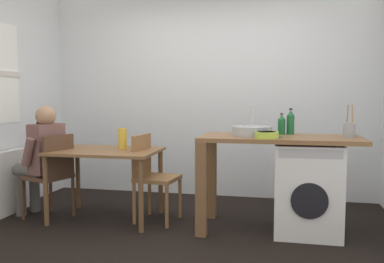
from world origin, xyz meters
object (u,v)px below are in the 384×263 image
vase (122,139)px  bottle_squat_brown (290,123)px  utensil_crock (349,130)px  seated_person (42,155)px  bottle_tall_green (282,125)px  chair_person_seat (52,172)px  chair_opposite (151,172)px  mixing_bowl (267,134)px  washing_machine (307,188)px  dining_table (106,159)px

vase → bottle_squat_brown: bearing=3.7°
bottle_squat_brown → utensil_crock: utensil_crock is taller
seated_person → bottle_tall_green: bearing=-65.2°
chair_person_seat → chair_opposite: bearing=-60.7°
seated_person → vase: size_ratio=5.39×
seated_person → mixing_bowl: size_ratio=5.59×
washing_machine → bottle_tall_green: size_ratio=4.08×
chair_opposite → seated_person: seated_person is taller
chair_person_seat → mixing_bowl: size_ratio=4.19×
seated_person → utensil_crock: utensil_crock is taller
bottle_squat_brown → mixing_bowl: size_ratio=1.21×
washing_machine → seated_person: bearing=-178.8°
bottle_squat_brown → mixing_bowl: bearing=-117.7°
chair_opposite → washing_machine: 1.57m
bottle_squat_brown → mixing_bowl: 0.48m
chair_opposite → utensil_crock: (1.93, -0.02, 0.48)m
washing_machine → vase: 1.94m
bottle_tall_green → utensil_crock: bearing=-12.9°
chair_opposite → seated_person: bearing=-76.1°
chair_person_seat → vase: size_ratio=4.04×
washing_machine → bottle_tall_green: (-0.24, 0.19, 0.59)m
dining_table → chair_opposite: bearing=7.2°
vase → utensil_crock: bearing=-1.5°
chair_person_seat → chair_opposite: 1.04m
mixing_bowl → chair_person_seat: bearing=177.8°
chair_person_seat → seated_person: (-0.15, 0.05, 0.16)m
chair_opposite → utensil_crock: 1.99m
washing_machine → chair_opposite: bearing=177.3°
utensil_crock → seated_person: bearing=-178.0°
chair_person_seat → chair_opposite: (1.03, 0.18, 0.00)m
chair_opposite → vase: (-0.33, 0.04, 0.34)m
bottle_tall_green → utensil_crock: 0.63m
chair_opposite → bottle_squat_brown: (1.41, 0.15, 0.53)m
seated_person → utensil_crock: size_ratio=4.01×
bottle_squat_brown → mixing_bowl: (-0.22, -0.42, -0.08)m
chair_opposite → mixing_bowl: bearing=84.7°
bottle_squat_brown → bottle_tall_green: bearing=-159.9°
chair_opposite → utensil_crock: utensil_crock is taller
chair_person_seat → vase: (0.70, 0.22, 0.34)m
chair_person_seat → vase: bearing=-53.1°
washing_machine → utensil_crock: (0.37, 0.05, 0.56)m
seated_person → mixing_bowl: 2.38m
bottle_squat_brown → seated_person: bearing=-173.8°
seated_person → bottle_squat_brown: 2.63m
chair_person_seat → utensil_crock: utensil_crock is taller
seated_person → bottle_tall_green: size_ratio=5.70×
bottle_squat_brown → chair_person_seat: bearing=-172.1°
washing_machine → utensil_crock: bearing=8.1°
chair_opposite → chair_person_seat: bearing=-72.3°
seated_person → mixing_bowl: (2.36, -0.14, 0.28)m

